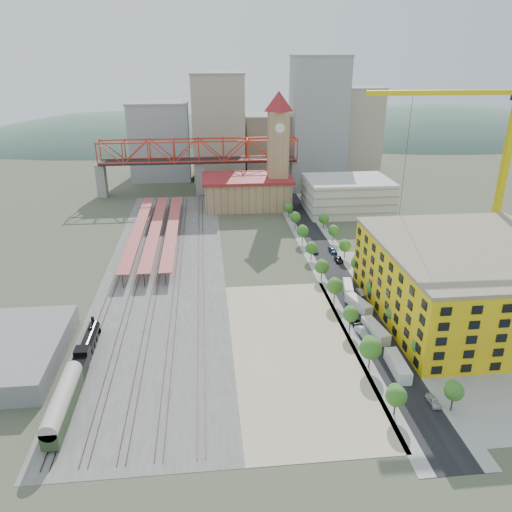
{
  "coord_description": "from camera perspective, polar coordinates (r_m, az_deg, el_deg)",
  "views": [
    {
      "loc": [
        -22.62,
        -126.25,
        62.35
      ],
      "look_at": [
        -9.44,
        0.58,
        10.0
      ],
      "focal_mm": 35.0,
      "sensor_mm": 36.0,
      "label": 1
    }
  ],
  "objects": [
    {
      "name": "sidewalk_east",
      "position": [
        160.57,
        10.51,
        -0.92
      ],
      "size": [
        3.0,
        170.0,
        0.04
      ],
      "primitive_type": "cube",
      "color": "gray",
      "rests_on": "ground"
    },
    {
      "name": "site_trailer_a",
      "position": [
        110.95,
        15.88,
        -11.98
      ],
      "size": [
        2.96,
        10.25,
        2.79
      ],
      "primitive_type": "cube",
      "rotation": [
        0.0,
        0.0,
        -0.03
      ],
      "color": "silver",
      "rests_on": "ground"
    },
    {
      "name": "car_3",
      "position": [
        167.92,
        6.74,
        0.62
      ],
      "size": [
        2.13,
        4.86,
        1.39
      ],
      "primitive_type": "imported",
      "rotation": [
        0.0,
        0.0,
        -0.04
      ],
      "color": "navy",
      "rests_on": "ground"
    },
    {
      "name": "car_2",
      "position": [
        126.17,
        11.37,
        -7.41
      ],
      "size": [
        3.0,
        5.38,
        1.42
      ],
      "primitive_type": "imported",
      "rotation": [
        0.0,
        0.0,
        0.13
      ],
      "color": "black",
      "rests_on": "ground"
    },
    {
      "name": "street_trees",
      "position": [
        150.35,
        9.52,
        -2.51
      ],
      "size": [
        15.4,
        124.4,
        8.0
      ],
      "color": "#266B20",
      "rests_on": "ground"
    },
    {
      "name": "car_7",
      "position": [
        168.69,
        8.78,
        0.61
      ],
      "size": [
        2.28,
        4.96,
        1.41
      ],
      "primitive_type": "imported",
      "rotation": [
        0.0,
        0.0,
        0.07
      ],
      "color": "navy",
      "rests_on": "ground"
    },
    {
      "name": "warehouse",
      "position": [
        121.36,
        -26.36,
        -9.83
      ],
      "size": [
        22.0,
        32.0,
        5.0
      ],
      "primitive_type": "cube",
      "color": "gray",
      "rests_on": "ground"
    },
    {
      "name": "clock_tower",
      "position": [
        211.2,
        2.55,
        13.13
      ],
      "size": [
        12.0,
        12.0,
        52.0
      ],
      "color": "tan",
      "rests_on": "ground"
    },
    {
      "name": "distant_hills",
      "position": [
        417.05,
        3.8,
        2.38
      ],
      "size": [
        647.0,
        264.0,
        227.0
      ],
      "color": "#4C6B59",
      "rests_on": "ground"
    },
    {
      "name": "skyline",
      "position": [
        273.12,
        0.47,
        14.0
      ],
      "size": [
        133.0,
        46.0,
        60.0
      ],
      "color": "#9EA0A3",
      "rests_on": "ground"
    },
    {
      "name": "car_0",
      "position": [
        116.48,
        13.06,
        -10.27
      ],
      "size": [
        2.26,
        4.47,
        1.46
      ],
      "primitive_type": "imported",
      "rotation": [
        0.0,
        0.0,
        -0.13
      ],
      "color": "white",
      "rests_on": "ground"
    },
    {
      "name": "construction_pad",
      "position": [
        140.52,
        23.75,
        -6.07
      ],
      "size": [
        50.0,
        90.0,
        0.06
      ],
      "primitive_type": "cube",
      "color": "gray",
      "rests_on": "ground"
    },
    {
      "name": "coach",
      "position": [
        100.82,
        -21.22,
        -15.41
      ],
      "size": [
        3.26,
        18.9,
        5.93
      ],
      "color": "#273A20",
      "rests_on": "ground"
    },
    {
      "name": "tower_crane",
      "position": [
        158.82,
        25.7,
        11.24
      ],
      "size": [
        57.19,
        3.34,
        61.04
      ],
      "color": "yellow",
      "rests_on": "ground"
    },
    {
      "name": "locomotive",
      "position": [
        116.98,
        -18.84,
        -10.02
      ],
      "size": [
        2.94,
        22.68,
        5.67
      ],
      "color": "black",
      "rests_on": "ground"
    },
    {
      "name": "parking_garage",
      "position": [
        212.17,
        10.4,
        6.83
      ],
      "size": [
        34.0,
        26.0,
        14.0
      ],
      "primitive_type": "cube",
      "color": "silver",
      "rests_on": "ground"
    },
    {
      "name": "dirt_lot",
      "position": [
        114.93,
        4.43,
        -10.59
      ],
      "size": [
        28.0,
        67.0,
        0.06
      ],
      "primitive_type": "cube",
      "color": "tan",
      "rests_on": "ground"
    },
    {
      "name": "ballast_strip",
      "position": [
        157.25,
        -10.32,
        -1.41
      ],
      "size": [
        36.0,
        165.0,
        0.06
      ],
      "primitive_type": "cube",
      "color": "#605E59",
      "rests_on": "ground"
    },
    {
      "name": "truss_bridge",
      "position": [
        235.32,
        -6.54,
        11.53
      ],
      "size": [
        94.0,
        9.6,
        25.6
      ],
      "color": "gray",
      "rests_on": "ground"
    },
    {
      "name": "car_1",
      "position": [
        122.13,
        12.03,
        -8.49
      ],
      "size": [
        2.51,
        5.08,
        1.6
      ],
      "primitive_type": "imported",
      "rotation": [
        0.0,
        0.0,
        0.17
      ],
      "color": "#A6A6AB",
      "rests_on": "ground"
    },
    {
      "name": "station_hall",
      "position": [
        216.28,
        -1.07,
        7.4
      ],
      "size": [
        38.0,
        24.0,
        13.1
      ],
      "color": "tan",
      "rests_on": "ground"
    },
    {
      "name": "rail_tracks",
      "position": [
        157.37,
        -10.98,
        -1.4
      ],
      "size": [
        26.56,
        160.0,
        0.18
      ],
      "color": "#382B23",
      "rests_on": "ground"
    },
    {
      "name": "site_trailer_b",
      "position": [
        122.21,
        13.49,
        -8.29
      ],
      "size": [
        4.21,
        10.39,
        2.76
      ],
      "primitive_type": "cube",
      "rotation": [
        0.0,
        0.0,
        0.16
      ],
      "color": "silver",
      "rests_on": "ground"
    },
    {
      "name": "street_asphalt",
      "position": [
        159.14,
        8.61,
        -1.0
      ],
      "size": [
        12.0,
        170.0,
        0.06
      ],
      "primitive_type": "cube",
      "color": "black",
      "rests_on": "ground"
    },
    {
      "name": "sidewalk_west",
      "position": [
        157.9,
        6.67,
        -1.09
      ],
      "size": [
        3.0,
        170.0,
        0.04
      ],
      "primitive_type": "cube",
      "color": "gray",
      "rests_on": "ground"
    },
    {
      "name": "site_trailer_d",
      "position": [
        142.17,
        10.46,
        -3.56
      ],
      "size": [
        3.81,
        8.89,
        2.36
      ],
      "primitive_type": "cube",
      "rotation": [
        0.0,
        0.0,
        -0.18
      ],
      "color": "silver",
      "rests_on": "ground"
    },
    {
      "name": "car_4",
      "position": [
        104.48,
        19.61,
        -15.36
      ],
      "size": [
        1.84,
        4.24,
        1.42
      ],
      "primitive_type": "imported",
      "rotation": [
        0.0,
        0.0,
        0.04
      ],
      "color": "#BCBCBC",
      "rests_on": "ground"
    },
    {
      "name": "ground",
      "position": [
        142.61,
        3.81,
        -3.66
      ],
      "size": [
        400.0,
        400.0,
        0.0
      ],
      "primitive_type": "plane",
      "color": "#474C38",
      "rests_on": "ground"
    },
    {
      "name": "construction_building",
      "position": [
        135.16,
        23.25,
        -2.67
      ],
      "size": [
        44.6,
        50.6,
        18.8
      ],
      "color": "#FFF815",
      "rests_on": "ground"
    },
    {
      "name": "site_trailer_c",
      "position": [
        133.49,
        11.64,
        -5.39
      ],
      "size": [
        5.06,
        9.86,
        2.61
      ],
      "primitive_type": "cube",
      "rotation": [
        0.0,
        0.0,
        0.28
      ],
      "color": "silver",
      "rests_on": "ground"
    },
    {
      "name": "car_6",
      "position": [
        161.66,
        9.46,
        -0.42
      ],
      "size": [
        2.36,
        4.95,
        1.36
      ],
      "primitive_type": "imported",
      "rotation": [
        0.0,
        0.0,
        -0.02
      ],
      "color": "black",
      "rests_on": "ground"
    },
    {
      "name": "platform_canopies",
      "position": [
        181.85,
        -11.43,
        3.15
      ],
      "size": [
        16.0,
        80.0,
        4.12
      ],
      "color": "#B44845",
      "rests_on": "ground"
    },
    {
      "name": "car_5",
      "position": [
        141.38,
        11.86,
        -4.06
      ],
      "size": [
        1.96,
        4.29,
        1.37
      ],
      "primitive_type": "imported",
      "rotation": [
        0.0,
        0.0,
        0.13
      ],
      "color": "#9C9CA1",
      "rests_on": "ground"
    }
  ]
}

